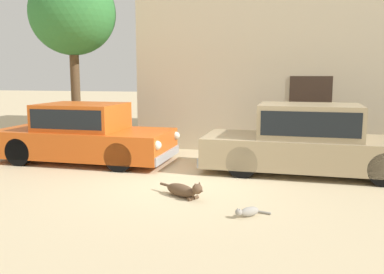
{
  "coord_description": "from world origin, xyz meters",
  "views": [
    {
      "loc": [
        2.01,
        -7.89,
        2.17
      ],
      "look_at": [
        0.25,
        0.2,
        0.9
      ],
      "focal_mm": 38.89,
      "sensor_mm": 36.0,
      "label": 1
    }
  ],
  "objects_px": {
    "stray_cat": "(248,212)",
    "parked_sedan_nearest": "(84,133)",
    "acacia_tree_left": "(72,15)",
    "parked_sedan_second": "(310,140)",
    "stray_dog_spotted": "(184,190)"
  },
  "relations": [
    {
      "from": "stray_dog_spotted",
      "to": "acacia_tree_left",
      "type": "relative_size",
      "value": 0.19
    },
    {
      "from": "parked_sedan_second",
      "to": "acacia_tree_left",
      "type": "bearing_deg",
      "value": 164.53
    },
    {
      "from": "stray_cat",
      "to": "parked_sedan_nearest",
      "type": "bearing_deg",
      "value": -77.9
    },
    {
      "from": "stray_cat",
      "to": "acacia_tree_left",
      "type": "distance_m",
      "value": 8.53
    },
    {
      "from": "parked_sedan_nearest",
      "to": "acacia_tree_left",
      "type": "distance_m",
      "value": 3.95
    },
    {
      "from": "parked_sedan_second",
      "to": "stray_dog_spotted",
      "type": "xyz_separation_m",
      "value": [
        -2.27,
        -2.34,
        -0.61
      ]
    },
    {
      "from": "acacia_tree_left",
      "to": "parked_sedan_second",
      "type": "bearing_deg",
      "value": -17.82
    },
    {
      "from": "stray_dog_spotted",
      "to": "acacia_tree_left",
      "type": "xyz_separation_m",
      "value": [
        -4.37,
        4.47,
        3.72
      ]
    },
    {
      "from": "parked_sedan_second",
      "to": "acacia_tree_left",
      "type": "xyz_separation_m",
      "value": [
        -6.63,
        2.13,
        3.11
      ]
    },
    {
      "from": "stray_dog_spotted",
      "to": "parked_sedan_nearest",
      "type": "bearing_deg",
      "value": 173.09
    },
    {
      "from": "parked_sedan_second",
      "to": "stray_dog_spotted",
      "type": "height_order",
      "value": "parked_sedan_second"
    },
    {
      "from": "parked_sedan_second",
      "to": "acacia_tree_left",
      "type": "distance_m",
      "value": 7.63
    },
    {
      "from": "stray_dog_spotted",
      "to": "stray_cat",
      "type": "bearing_deg",
      "value": -1.58
    },
    {
      "from": "stray_dog_spotted",
      "to": "stray_cat",
      "type": "relative_size",
      "value": 1.78
    },
    {
      "from": "parked_sedan_nearest",
      "to": "stray_cat",
      "type": "distance_m",
      "value": 5.42
    }
  ]
}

